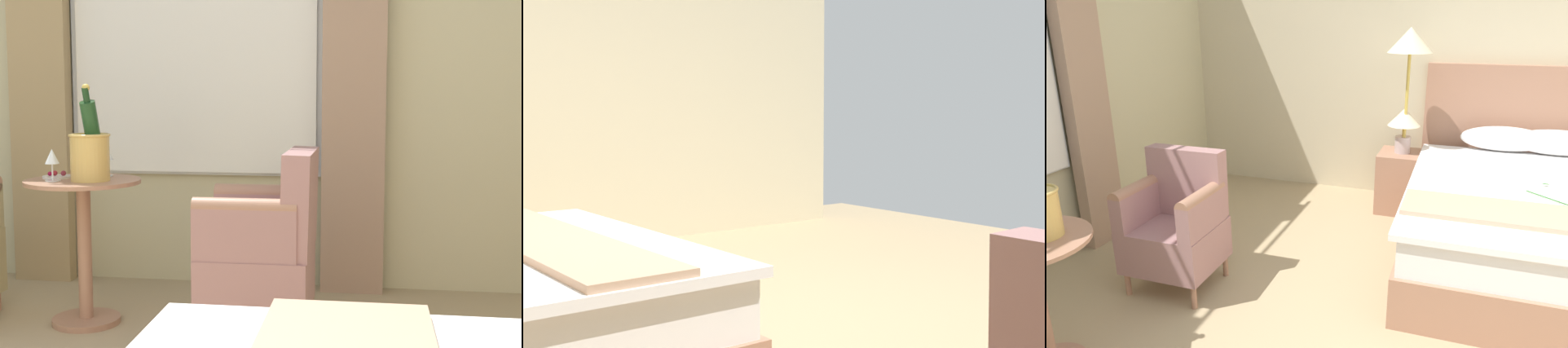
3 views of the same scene
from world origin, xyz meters
The scene contains 1 object.
wall_far_side centered at (3.08, 0.00, 1.53)m, with size 0.12×5.67×3.06m.
Camera 2 is at (-2.60, 2.04, 1.16)m, focal length 50.00 mm.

